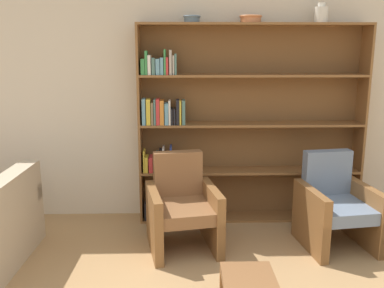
{
  "coord_description": "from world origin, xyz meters",
  "views": [
    {
      "loc": [
        -0.33,
        -1.89,
        1.91
      ],
      "look_at": [
        -0.22,
        2.29,
        0.95
      ],
      "focal_mm": 40.0,
      "sensor_mm": 36.0,
      "label": 1
    }
  ],
  "objects_px": {
    "bookshelf": "(232,128)",
    "bowl_sage": "(192,19)",
    "bowl_olive": "(251,18)",
    "vase_tall": "(321,14)",
    "footstool": "(248,281)",
    "armchair_cushioned": "(335,206)",
    "armchair_leather": "(182,208)"
  },
  "relations": [
    {
      "from": "vase_tall",
      "to": "armchair_cushioned",
      "type": "distance_m",
      "value": 1.96
    },
    {
      "from": "bowl_olive",
      "to": "vase_tall",
      "type": "height_order",
      "value": "vase_tall"
    },
    {
      "from": "bookshelf",
      "to": "armchair_cushioned",
      "type": "bearing_deg",
      "value": -37.06
    },
    {
      "from": "bookshelf",
      "to": "bowl_olive",
      "type": "distance_m",
      "value": 1.17
    },
    {
      "from": "bowl_sage",
      "to": "armchair_leather",
      "type": "height_order",
      "value": "bowl_sage"
    },
    {
      "from": "bookshelf",
      "to": "footstool",
      "type": "relative_size",
      "value": 6.43
    },
    {
      "from": "vase_tall",
      "to": "footstool",
      "type": "xyz_separation_m",
      "value": [
        -0.97,
        -1.78,
        -1.97
      ]
    },
    {
      "from": "bowl_sage",
      "to": "armchair_cushioned",
      "type": "distance_m",
      "value": 2.36
    },
    {
      "from": "bowl_sage",
      "to": "vase_tall",
      "type": "xyz_separation_m",
      "value": [
        1.33,
        0.0,
        0.05
      ]
    },
    {
      "from": "bookshelf",
      "to": "footstool",
      "type": "bearing_deg",
      "value": -92.55
    },
    {
      "from": "armchair_leather",
      "to": "bowl_sage",
      "type": "bearing_deg",
      "value": -109.86
    },
    {
      "from": "bowl_sage",
      "to": "vase_tall",
      "type": "height_order",
      "value": "vase_tall"
    },
    {
      "from": "armchair_cushioned",
      "to": "footstool",
      "type": "xyz_separation_m",
      "value": [
        -1.02,
        -1.1,
        -0.13
      ]
    },
    {
      "from": "bowl_olive",
      "to": "armchair_cushioned",
      "type": "xyz_separation_m",
      "value": [
        0.77,
        -0.68,
        -1.8
      ]
    },
    {
      "from": "armchair_leather",
      "to": "bowl_olive",
      "type": "bearing_deg",
      "value": -147.05
    },
    {
      "from": "bowl_sage",
      "to": "bowl_olive",
      "type": "xyz_separation_m",
      "value": [
        0.61,
        0.0,
        0.0
      ]
    },
    {
      "from": "vase_tall",
      "to": "armchair_leather",
      "type": "xyz_separation_m",
      "value": [
        -1.44,
        -0.68,
        -1.84
      ]
    },
    {
      "from": "bowl_olive",
      "to": "vase_tall",
      "type": "bearing_deg",
      "value": 0.0
    },
    {
      "from": "bookshelf",
      "to": "armchair_cushioned",
      "type": "distance_m",
      "value": 1.34
    },
    {
      "from": "bowl_sage",
      "to": "armchair_cushioned",
      "type": "xyz_separation_m",
      "value": [
        1.38,
        -0.68,
        -1.8
      ]
    },
    {
      "from": "bowl_olive",
      "to": "armchair_leather",
      "type": "xyz_separation_m",
      "value": [
        -0.72,
        -0.68,
        -1.8
      ]
    },
    {
      "from": "bowl_sage",
      "to": "armchair_cushioned",
      "type": "height_order",
      "value": "bowl_sage"
    },
    {
      "from": "bowl_sage",
      "to": "bowl_olive",
      "type": "height_order",
      "value": "bowl_olive"
    },
    {
      "from": "bowl_sage",
      "to": "footstool",
      "type": "xyz_separation_m",
      "value": [
        0.36,
        -1.78,
        -1.93
      ]
    },
    {
      "from": "bowl_olive",
      "to": "footstool",
      "type": "height_order",
      "value": "bowl_olive"
    },
    {
      "from": "bookshelf",
      "to": "armchair_leather",
      "type": "xyz_separation_m",
      "value": [
        -0.55,
        -0.71,
        -0.64
      ]
    },
    {
      "from": "armchair_cushioned",
      "to": "footstool",
      "type": "relative_size",
      "value": 2.37
    },
    {
      "from": "bookshelf",
      "to": "vase_tall",
      "type": "distance_m",
      "value": 1.49
    },
    {
      "from": "bookshelf",
      "to": "bowl_sage",
      "type": "xyz_separation_m",
      "value": [
        -0.44,
        -0.03,
        1.15
      ]
    },
    {
      "from": "vase_tall",
      "to": "armchair_cushioned",
      "type": "xyz_separation_m",
      "value": [
        0.05,
        -0.68,
        -1.84
      ]
    },
    {
      "from": "vase_tall",
      "to": "bowl_olive",
      "type": "bearing_deg",
      "value": 180.0
    },
    {
      "from": "bowl_olive",
      "to": "armchair_leather",
      "type": "bearing_deg",
      "value": -136.38
    }
  ]
}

